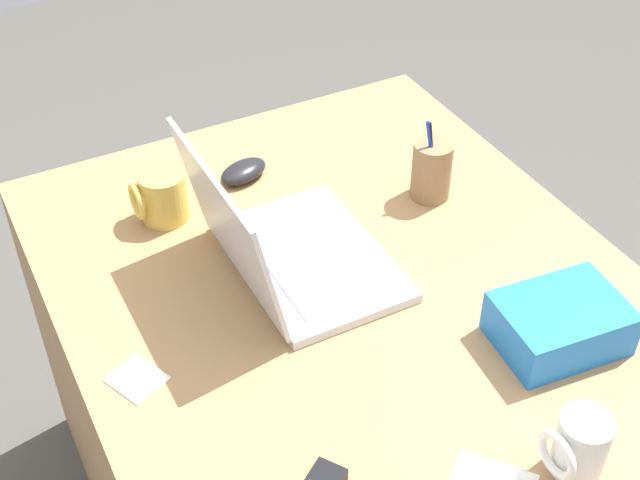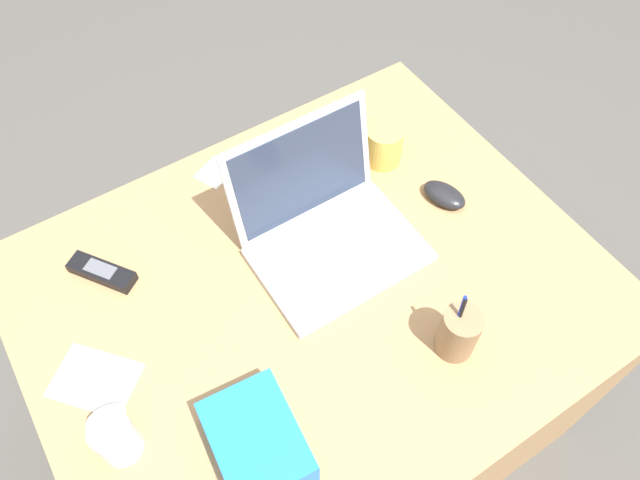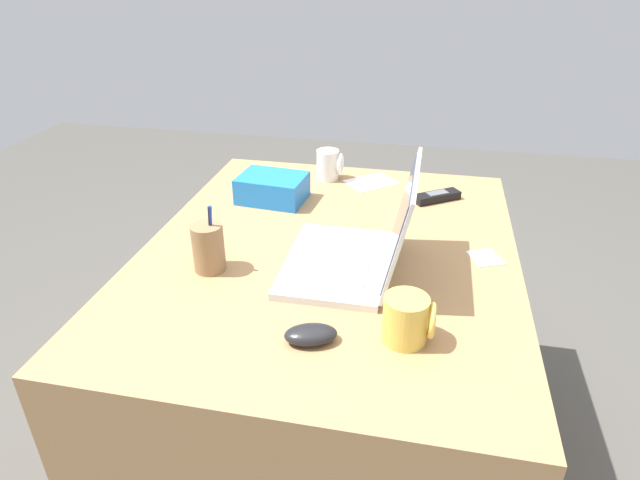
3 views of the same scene
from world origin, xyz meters
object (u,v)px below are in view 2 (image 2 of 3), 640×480
object	(u,v)px
laptop	(326,227)
pen_holder	(459,333)
computer_mouse	(444,195)
coffee_mug_tall	(383,144)
coffee_mug_white	(115,437)
cordless_phone	(102,272)
snack_bag	(257,442)

from	to	relation	value
laptop	pen_holder	xyz separation A→B (m)	(0.07, -0.34, 0.01)
computer_mouse	coffee_mug_tall	size ratio (longest dim) A/B	1.04
computer_mouse	coffee_mug_white	xyz separation A→B (m)	(-0.82, -0.12, 0.03)
computer_mouse	cordless_phone	distance (m)	0.75
coffee_mug_white	snack_bag	world-z (taller)	coffee_mug_white
cordless_phone	snack_bag	xyz separation A→B (m)	(0.10, -0.48, 0.03)
computer_mouse	pen_holder	distance (m)	0.36
laptop	coffee_mug_white	size ratio (longest dim) A/B	3.50
computer_mouse	cordless_phone	xyz separation A→B (m)	(-0.72, 0.23, -0.00)
computer_mouse	cordless_phone	world-z (taller)	computer_mouse
coffee_mug_white	snack_bag	distance (m)	0.24
pen_holder	computer_mouse	bearing A→B (deg)	53.64
cordless_phone	pen_holder	xyz separation A→B (m)	(0.51, -0.52, 0.05)
laptop	coffee_mug_white	distance (m)	0.56
computer_mouse	snack_bag	xyz separation A→B (m)	(-0.62, -0.26, 0.02)
computer_mouse	coffee_mug_white	world-z (taller)	coffee_mug_white
coffee_mug_tall	snack_bag	distance (m)	0.72
laptop	computer_mouse	distance (m)	0.29
computer_mouse	snack_bag	distance (m)	0.67
coffee_mug_tall	pen_holder	distance (m)	0.50
laptop	snack_bag	world-z (taller)	laptop
computer_mouse	coffee_mug_tall	world-z (taller)	coffee_mug_tall
coffee_mug_tall	snack_bag	size ratio (longest dim) A/B	0.52
laptop	computer_mouse	size ratio (longest dim) A/B	3.31
coffee_mug_white	computer_mouse	bearing A→B (deg)	8.41
pen_holder	snack_bag	xyz separation A→B (m)	(-0.41, 0.03, -0.02)
laptop	coffee_mug_tall	bearing A→B (deg)	28.37
coffee_mug_tall	cordless_phone	bearing A→B (deg)	175.89
snack_bag	computer_mouse	bearing A→B (deg)	22.26
computer_mouse	pen_holder	bearing A→B (deg)	-144.16
coffee_mug_white	cordless_phone	distance (m)	0.36
computer_mouse	coffee_mug_white	bearing A→B (deg)	170.60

